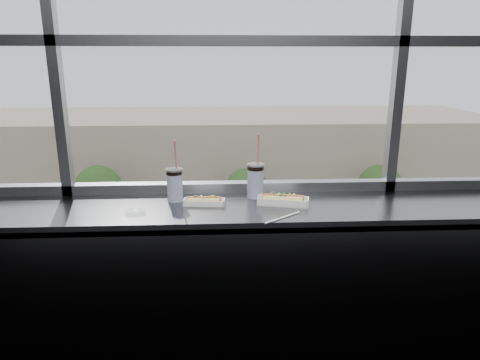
{
  "coord_description": "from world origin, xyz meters",
  "views": [
    {
      "loc": [
        -0.08,
        -1.06,
        1.89
      ],
      "look_at": [
        0.04,
        1.23,
        1.25
      ],
      "focal_mm": 32.0,
      "sensor_mm": 36.0,
      "label": 1
    }
  ],
  "objects_px": {
    "hotdog_tray_right": "(283,200)",
    "loose_straw": "(283,218)",
    "hotdog_tray_left": "(204,201)",
    "tree_right": "(380,187)",
    "soda_cup_left": "(175,183)",
    "wrapper": "(136,211)",
    "car_near_b": "(105,314)",
    "pedestrian_d": "(338,216)",
    "soda_cup_right": "(255,179)",
    "car_far_b": "(254,242)",
    "car_far_a": "(41,247)",
    "tree_center": "(246,190)",
    "tree_left": "(98,189)",
    "car_near_c": "(205,308)",
    "car_near_d": "(389,304)",
    "pedestrian_c": "(262,221)",
    "pedestrian_a": "(160,229)"
  },
  "relations": [
    {
      "from": "soda_cup_right",
      "to": "car_near_c",
      "type": "height_order",
      "value": "soda_cup_right"
    },
    {
      "from": "car_near_b",
      "to": "pedestrian_d",
      "type": "distance_m",
      "value": 19.83
    },
    {
      "from": "car_near_b",
      "to": "car_near_c",
      "type": "bearing_deg",
      "value": -90.28
    },
    {
      "from": "pedestrian_d",
      "to": "pedestrian_c",
      "type": "height_order",
      "value": "pedestrian_c"
    },
    {
      "from": "soda_cup_left",
      "to": "hotdog_tray_right",
      "type": "bearing_deg",
      "value": -9.82
    },
    {
      "from": "soda_cup_right",
      "to": "pedestrian_c",
      "type": "height_order",
      "value": "soda_cup_right"
    },
    {
      "from": "pedestrian_a",
      "to": "tree_left",
      "type": "distance_m",
      "value": 5.41
    },
    {
      "from": "soda_cup_left",
      "to": "tree_left",
      "type": "bearing_deg",
      "value": 107.07
    },
    {
      "from": "wrapper",
      "to": "car_near_c",
      "type": "xyz_separation_m",
      "value": [
        -0.32,
        16.38,
        -10.91
      ]
    },
    {
      "from": "hotdog_tray_right",
      "to": "soda_cup_right",
      "type": "distance_m",
      "value": 0.22
    },
    {
      "from": "car_far_a",
      "to": "car_near_d",
      "type": "xyz_separation_m",
      "value": [
        20.28,
        -8.0,
        0.09
      ]
    },
    {
      "from": "car_near_d",
      "to": "tree_center",
      "type": "height_order",
      "value": "tree_center"
    },
    {
      "from": "soda_cup_left",
      "to": "pedestrian_a",
      "type": "distance_m",
      "value": 29.58
    },
    {
      "from": "soda_cup_right",
      "to": "car_far_a",
      "type": "height_order",
      "value": "soda_cup_right"
    },
    {
      "from": "hotdog_tray_right",
      "to": "loose_straw",
      "type": "height_order",
      "value": "hotdog_tray_right"
    },
    {
      "from": "hotdog_tray_left",
      "to": "car_near_b",
      "type": "bearing_deg",
      "value": 114.34
    },
    {
      "from": "hotdog_tray_left",
      "to": "tree_right",
      "type": "distance_m",
      "value": 31.97
    },
    {
      "from": "pedestrian_a",
      "to": "pedestrian_d",
      "type": "distance_m",
      "value": 13.94
    },
    {
      "from": "car_far_b",
      "to": "loose_straw",
      "type": "bearing_deg",
      "value": 174.81
    },
    {
      "from": "soda_cup_right",
      "to": "tree_left",
      "type": "xyz_separation_m",
      "value": [
        -9.12,
        28.12,
        -8.46
      ]
    },
    {
      "from": "soda_cup_right",
      "to": "tree_right",
      "type": "bearing_deg",
      "value": 66.88
    },
    {
      "from": "hotdog_tray_right",
      "to": "loose_straw",
      "type": "xyz_separation_m",
      "value": [
        -0.03,
        -0.22,
        -0.02
      ]
    },
    {
      "from": "car_far_b",
      "to": "hotdog_tray_right",
      "type": "bearing_deg",
      "value": 174.85
    },
    {
      "from": "hotdog_tray_right",
      "to": "car_far_b",
      "type": "relative_size",
      "value": 0.05
    },
    {
      "from": "car_near_d",
      "to": "car_near_b",
      "type": "relative_size",
      "value": 1.13
    },
    {
      "from": "car_far_b",
      "to": "car_far_a",
      "type": "distance_m",
      "value": 14.11
    },
    {
      "from": "tree_right",
      "to": "pedestrian_a",
      "type": "bearing_deg",
      "value": -176.18
    },
    {
      "from": "hotdog_tray_left",
      "to": "loose_straw",
      "type": "xyz_separation_m",
      "value": [
        0.41,
        -0.24,
        -0.02
      ]
    },
    {
      "from": "car_near_d",
      "to": "tree_right",
      "type": "distance_m",
      "value": 12.82
    },
    {
      "from": "hotdog_tray_left",
      "to": "pedestrian_a",
      "type": "distance_m",
      "value": 29.65
    },
    {
      "from": "car_far_b",
      "to": "car_near_d",
      "type": "bearing_deg",
      "value": -142.97
    },
    {
      "from": "car_near_b",
      "to": "pedestrian_d",
      "type": "bearing_deg",
      "value": -49.66
    },
    {
      "from": "soda_cup_left",
      "to": "tree_center",
      "type": "xyz_separation_m",
      "value": [
        2.3,
        28.17,
        -8.69
      ]
    },
    {
      "from": "tree_center",
      "to": "car_near_c",
      "type": "bearing_deg",
      "value": -103.19
    },
    {
      "from": "hotdog_tray_left",
      "to": "tree_right",
      "type": "height_order",
      "value": "hotdog_tray_left"
    },
    {
      "from": "hotdog_tray_left",
      "to": "pedestrian_a",
      "type": "relative_size",
      "value": 0.13
    },
    {
      "from": "wrapper",
      "to": "pedestrian_a",
      "type": "relative_size",
      "value": 0.06
    },
    {
      "from": "tree_center",
      "to": "loose_straw",
      "type": "bearing_deg",
      "value": -93.44
    },
    {
      "from": "pedestrian_d",
      "to": "car_far_b",
      "type": "bearing_deg",
      "value": -55.37
    },
    {
      "from": "car_far_b",
      "to": "pedestrian_d",
      "type": "xyz_separation_m",
      "value": [
        7.11,
        4.91,
        -0.1
      ]
    },
    {
      "from": "hotdog_tray_left",
      "to": "soda_cup_right",
      "type": "relative_size",
      "value": 0.61
    },
    {
      "from": "soda_cup_left",
      "to": "tree_right",
      "type": "relative_size",
      "value": 0.07
    },
    {
      "from": "soda_cup_right",
      "to": "car_near_b",
      "type": "relative_size",
      "value": 0.07
    },
    {
      "from": "car_near_d",
      "to": "pedestrian_d",
      "type": "height_order",
      "value": "car_near_d"
    },
    {
      "from": "soda_cup_left",
      "to": "wrapper",
      "type": "xyz_separation_m",
      "value": [
        -0.19,
        -0.21,
        -0.09
      ]
    },
    {
      "from": "car_far_a",
      "to": "pedestrian_d",
      "type": "distance_m",
      "value": 21.78
    },
    {
      "from": "car_near_c",
      "to": "tree_center",
      "type": "distance_m",
      "value": 12.54
    },
    {
      "from": "hotdog_tray_left",
      "to": "car_far_b",
      "type": "distance_m",
      "value": 26.76
    },
    {
      "from": "soda_cup_right",
      "to": "car_near_d",
      "type": "distance_m",
      "value": 21.24
    },
    {
      "from": "pedestrian_d",
      "to": "tree_center",
      "type": "bearing_deg",
      "value": -82.98
    }
  ]
}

